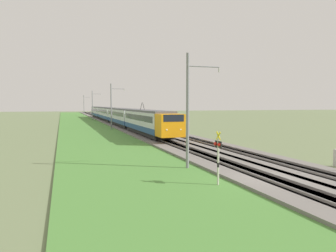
{
  "coord_description": "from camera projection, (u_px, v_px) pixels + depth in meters",
  "views": [
    {
      "loc": [
        -16.2,
        11.47,
        4.62
      ],
      "look_at": [
        19.02,
        0.0,
        2.14
      ],
      "focal_mm": 35.0,
      "sensor_mm": 36.0,
      "label": 1
    }
  ],
  "objects": [
    {
      "name": "catenary_mast_distant",
      "position": [
        84.0,
        105.0,
        127.86
      ],
      "size": [
        0.22,
        2.56,
        8.2
      ],
      "color": "slate",
      "rests_on": "ground"
    },
    {
      "name": "catenary_mast_near",
      "position": [
        188.0,
        110.0,
        22.86
      ],
      "size": [
        0.22,
        2.56,
        8.16
      ],
      "color": "slate",
      "rests_on": "ground"
    },
    {
      "name": "grass_verge",
      "position": [
        94.0,
        127.0,
        64.99
      ],
      "size": [
        240.0,
        13.26,
        0.12
      ],
      "color": "#4C8438",
      "rests_on": "ground"
    },
    {
      "name": "crossing_signal_near",
      "position": [
        218.0,
        153.0,
        18.14
      ],
      "size": [
        0.7,
        0.23,
        3.12
      ],
      "rotation": [
        0.0,
        0.0,
        1.57
      ],
      "color": "beige",
      "rests_on": "ground"
    },
    {
      "name": "track_main",
      "position": [
        121.0,
        126.0,
        66.65
      ],
      "size": [
        240.0,
        1.57,
        0.45
      ],
      "color": "#4C4238",
      "rests_on": "ground"
    },
    {
      "name": "catenary_mast_mid",
      "position": [
        112.0,
        106.0,
        57.86
      ],
      "size": [
        0.22,
        2.56,
        8.23
      ],
      "color": "slate",
      "rests_on": "ground"
    },
    {
      "name": "catenary_mast_far",
      "position": [
        93.0,
        105.0,
        92.85
      ],
      "size": [
        0.22,
        2.56,
        8.41
      ],
      "color": "slate",
      "rests_on": "ground"
    },
    {
      "name": "ballast_main",
      "position": [
        121.0,
        126.0,
        66.65
      ],
      "size": [
        240.0,
        4.4,
        0.3
      ],
      "color": "slate",
      "rests_on": "ground"
    },
    {
      "name": "ballast_adjacent",
      "position": [
        139.0,
        126.0,
        67.84
      ],
      "size": [
        240.0,
        4.4,
        0.3
      ],
      "color": "slate",
      "rests_on": "ground"
    },
    {
      "name": "passenger_train",
      "position": [
        114.0,
        114.0,
        75.62
      ],
      "size": [
        84.56,
        2.93,
        4.87
      ],
      "rotation": [
        0.0,
        0.0,
        3.14
      ],
      "color": "orange",
      "rests_on": "ground"
    },
    {
      "name": "ground_plane",
      "position": [
        268.0,
        183.0,
        19.22
      ],
      "size": [
        400.0,
        400.0,
        0.0
      ],
      "primitive_type": "plane",
      "color": "#6B7A51"
    },
    {
      "name": "track_adjacent",
      "position": [
        139.0,
        126.0,
        67.84
      ],
      "size": [
        240.0,
        1.57,
        0.45
      ],
      "color": "#4C4238",
      "rests_on": "ground"
    }
  ]
}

